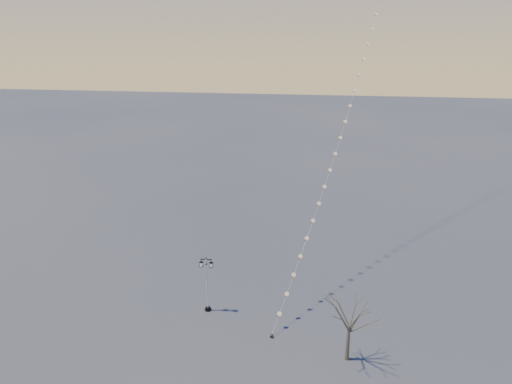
# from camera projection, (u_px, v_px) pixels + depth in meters

# --- Properties ---
(ground) EXTENTS (300.00, 300.00, 0.00)m
(ground) POSITION_uv_depth(u_px,v_px,m) (239.00, 339.00, 30.44)
(ground) COLOR #444644
(ground) RESTS_ON ground
(street_lamp) EXTENTS (1.10, 0.48, 4.35)m
(street_lamp) POSITION_uv_depth(u_px,v_px,m) (207.00, 281.00, 33.01)
(street_lamp) COLOR black
(street_lamp) RESTS_ON ground
(bare_tree) EXTENTS (2.71, 2.71, 4.50)m
(bare_tree) POSITION_uv_depth(u_px,v_px,m) (350.00, 316.00, 27.57)
(bare_tree) COLOR brown
(bare_tree) RESTS_ON ground
(kite_train) EXTENTS (11.01, 35.68, 36.57)m
(kite_train) POSITION_uv_depth(u_px,v_px,m) (359.00, 51.00, 40.46)
(kite_train) COLOR black
(kite_train) RESTS_ON ground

